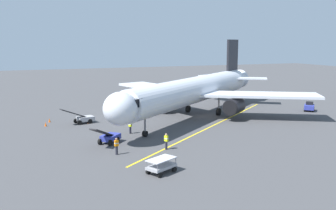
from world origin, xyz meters
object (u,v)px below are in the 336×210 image
Objects in this scene: ground_crew_loader at (130,126)px; belt_loader_starboard_side at (83,118)px; belt_loader_rear_apron at (109,137)px; baggage_cart_portside at (161,165)px; safety_cone_wing_port at (49,120)px; tug_near_nose at (309,107)px; safety_cone_nose_left at (46,124)px; airplane at (196,90)px; ground_crew_wing_walker at (166,141)px; ground_crew_marshaller at (117,146)px; safety_cone_nose_right at (89,121)px.

belt_loader_starboard_side is at bearing -61.77° from ground_crew_loader.
ground_crew_loader is at bearing -134.61° from belt_loader_rear_apron.
belt_loader_starboard_side is at bearing -82.71° from baggage_cart_portside.
baggage_cart_portside reaches higher than safety_cone_wing_port.
safety_cone_nose_left is at bearing -5.78° from tug_near_nose.
airplane is 12.66× the size of tug_near_nose.
airplane is at bearing 175.72° from safety_cone_nose_left.
safety_cone_wing_port is at bearing -11.22° from airplane.
tug_near_nose reaches higher than safety_cone_wing_port.
ground_crew_wing_walker is 3.11× the size of safety_cone_nose_left.
belt_loader_starboard_side is (4.35, -8.11, -0.17)m from ground_crew_loader.
ground_crew_marshaller is 3.11× the size of safety_cone_nose_right.
ground_crew_loader is 0.41× the size of belt_loader_rear_apron.
baggage_cart_portside is at bearing 105.98° from safety_cone_wing_port.
belt_loader_starboard_side is (2.90, -22.70, 0.06)m from baggage_cart_portside.
belt_loader_starboard_side is at bearing -69.93° from ground_crew_wing_walker.
airplane is 21.57m from ground_crew_marshaller.
safety_cone_wing_port is at bearing -69.61° from belt_loader_rear_apron.
ground_crew_marshaller is 0.36× the size of belt_loader_starboard_side.
ground_crew_loader is (-3.71, -7.96, 0.00)m from ground_crew_marshaller.
ground_crew_marshaller reaches higher than safety_cone_nose_left.
ground_crew_loader is 9.20m from belt_loader_starboard_side.
airplane is 16.75m from belt_loader_starboard_side.
ground_crew_marshaller is at bearing 92.30° from belt_loader_starboard_side.
safety_cone_nose_right is (2.26, -22.32, -0.38)m from baggage_cart_portside.
belt_loader_starboard_side reaches higher than baggage_cart_portside.
baggage_cart_portside is (-2.26, 6.63, -0.23)m from ground_crew_marshaller.
airplane is at bearing -7.43° from tug_near_nose.
safety_cone_nose_left is (5.65, -16.06, -0.61)m from ground_crew_marshaller.
belt_loader_rear_apron is 7.52× the size of safety_cone_nose_left.
baggage_cart_portside is at bearing 57.48° from airplane.
safety_cone_nose_left is at bearing -56.00° from ground_crew_wing_walker.
tug_near_nose is 0.91× the size of baggage_cart_portside.
tug_near_nose is at bearing 173.91° from safety_cone_nose_right.
belt_loader_starboard_side is 8.60× the size of safety_cone_wing_port.
baggage_cart_portside is at bearing 84.32° from ground_crew_loader.
ground_crew_wing_walker reaches higher than safety_cone_nose_right.
ground_crew_marshaller is 3.11× the size of safety_cone_nose_left.
belt_loader_starboard_side is at bearing -179.95° from safety_cone_nose_left.
safety_cone_wing_port is (7.22, -25.19, -0.38)m from baggage_cart_portside.
ground_crew_marshaller is 3.11× the size of safety_cone_wing_port.
belt_loader_rear_apron reaches higher than baggage_cart_portside.
airplane is at bearing 175.56° from safety_cone_nose_right.
ground_crew_wing_walker is at bearing 54.41° from airplane.
belt_loader_rear_apron is at bearing 117.07° from safety_cone_nose_left.
belt_loader_rear_apron is at bearing 32.91° from airplane.
airplane reaches higher than tug_near_nose.
ground_crew_loader is at bearing 139.09° from safety_cone_nose_left.
belt_loader_starboard_side reaches higher than safety_cone_wing_port.
ground_crew_loader reaches higher than tug_near_nose.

